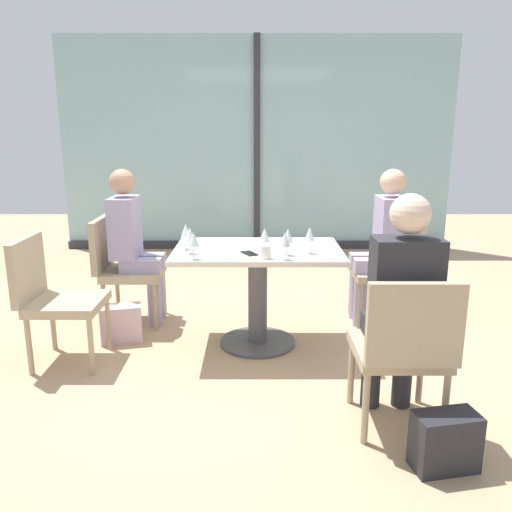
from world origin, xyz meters
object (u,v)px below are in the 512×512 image
(person_far_left, at_px, (131,239))
(cell_phone_on_table, at_px, (248,253))
(chair_far_right, at_px, (392,264))
(handbag_2, at_px, (443,441))
(wine_glass_5, at_px, (308,235))
(wine_glass_3, at_px, (188,235))
(wine_glass_2, at_px, (286,236))
(wine_glass_4, at_px, (184,231))
(handbag_0, at_px, (120,324))
(chair_far_left, at_px, (119,264))
(dining_table_main, at_px, (256,276))
(coffee_cup, at_px, (264,252))
(person_far_right, at_px, (380,239))
(chair_side_end, at_px, (50,293))
(person_front_right, at_px, (399,300))
(handbag_1, at_px, (399,325))
(wine_glass_6, at_px, (263,236))
(wine_glass_1, at_px, (192,240))
(wine_glass_0, at_px, (283,240))
(chair_front_right, at_px, (402,344))

(person_far_left, distance_m, cell_phone_on_table, 1.13)
(chair_far_right, relative_size, person_far_left, 0.69)
(chair_far_right, relative_size, handbag_2, 2.90)
(chair_far_right, xyz_separation_m, wine_glass_5, (-0.75, -0.60, 0.37))
(cell_phone_on_table, bearing_deg, wine_glass_3, 152.92)
(wine_glass_2, bearing_deg, wine_glass_4, 166.21)
(handbag_0, bearing_deg, chair_far_left, 87.98)
(dining_table_main, relative_size, chair_far_right, 1.37)
(person_far_left, relative_size, wine_glass_2, 6.81)
(wine_glass_5, height_order, cell_phone_on_table, wine_glass_5)
(dining_table_main, relative_size, coffee_cup, 13.25)
(person_far_right, xyz_separation_m, wine_glass_4, (-1.51, -0.48, 0.16))
(wine_glass_4, bearing_deg, chair_side_end, -162.52)
(person_far_right, height_order, person_front_right, same)
(chair_side_end, distance_m, person_front_right, 2.25)
(wine_glass_4, bearing_deg, chair_far_left, 141.21)
(person_far_right, relative_size, coffee_cup, 14.00)
(person_far_left, height_order, person_far_right, same)
(handbag_0, distance_m, handbag_1, 2.09)
(person_far_left, distance_m, coffee_cup, 1.29)
(coffee_cup, bearing_deg, wine_glass_6, 93.39)
(wine_glass_1, xyz_separation_m, wine_glass_4, (-0.09, 0.29, 0.00))
(wine_glass_1, distance_m, wine_glass_6, 0.48)
(handbag_1, relative_size, handbag_2, 1.00)
(person_far_left, distance_m, wine_glass_0, 1.42)
(chair_front_right, relative_size, wine_glass_5, 4.70)
(chair_far_right, distance_m, cell_phone_on_table, 1.34)
(chair_front_right, bearing_deg, wine_glass_5, 110.95)
(chair_front_right, relative_size, cell_phone_on_table, 6.04)
(chair_far_right, relative_size, wine_glass_1, 4.70)
(wine_glass_4, xyz_separation_m, handbag_0, (-0.52, 0.08, -0.72))
(cell_phone_on_table, distance_m, handbag_0, 1.16)
(person_far_right, distance_m, wine_glass_4, 1.59)
(chair_far_right, bearing_deg, person_far_left, 180.00)
(wine_glass_0, bearing_deg, handbag_2, -58.41)
(wine_glass_3, relative_size, cell_phone_on_table, 1.28)
(dining_table_main, distance_m, wine_glass_6, 0.39)
(wine_glass_3, xyz_separation_m, wine_glass_5, (0.81, 0.01, 0.00))
(person_far_left, distance_m, handbag_0, 0.69)
(wine_glass_0, relative_size, wine_glass_6, 1.00)
(chair_far_left, xyz_separation_m, handbag_1, (2.17, -0.44, -0.36))
(chair_far_right, distance_m, handbag_1, 0.57)
(person_front_right, height_order, wine_glass_6, person_front_right)
(chair_side_end, xyz_separation_m, wine_glass_0, (1.55, -0.02, 0.37))
(chair_far_left, distance_m, person_far_right, 2.11)
(wine_glass_5, relative_size, cell_phone_on_table, 1.28)
(wine_glass_5, xyz_separation_m, handbag_1, (0.71, 0.16, -0.72))
(dining_table_main, xyz_separation_m, coffee_cup, (0.05, -0.29, 0.25))
(chair_front_right, xyz_separation_m, wine_glass_3, (-1.20, 0.99, 0.37))
(coffee_cup, bearing_deg, chair_side_end, -179.59)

